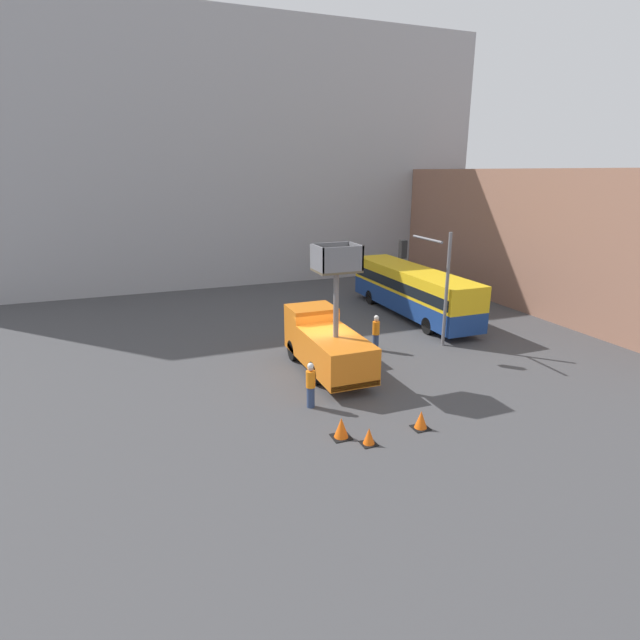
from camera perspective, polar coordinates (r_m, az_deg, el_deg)
ground_plane at (r=24.10m, az=0.38°, el=-5.73°), size 120.00×120.00×0.00m
building_backdrop_far at (r=46.12m, az=-11.49°, el=17.81°), size 44.00×10.00×20.75m
building_backdrop_side at (r=39.85m, az=27.24°, el=8.34°), size 10.00×28.00×9.35m
utility_truck at (r=23.43m, az=0.71°, el=-2.51°), size 2.28×6.30×6.20m
city_bus at (r=33.11m, az=10.51°, el=3.55°), size 2.57×12.01×3.13m
traffic_light_pole at (r=26.71m, az=12.67°, el=5.33°), size 2.99×2.74×6.17m
road_worker_near_truck at (r=20.12m, az=-1.08°, el=-7.43°), size 0.38×0.38×1.91m
road_worker_directing at (r=26.54m, az=6.41°, el=-1.44°), size 0.38×0.38×1.94m
traffic_cone_near_truck at (r=19.19m, az=11.47°, el=-11.16°), size 0.61×0.61×0.70m
traffic_cone_mid_road at (r=17.94m, az=5.61°, el=-13.13°), size 0.54×0.54×0.62m
traffic_cone_far_side at (r=18.24m, az=2.45°, el=-12.26°), size 0.67×0.67×0.77m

